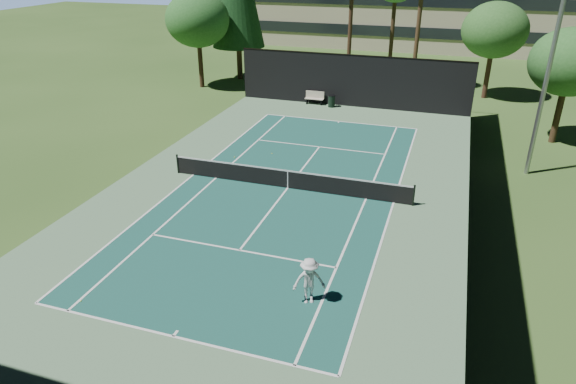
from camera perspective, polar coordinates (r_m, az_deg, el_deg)
name	(u,v)px	position (r m, az deg, el deg)	size (l,w,h in m)	color
ground	(288,188)	(26.75, -0.03, 0.42)	(160.00, 160.00, 0.00)	#32541F
apron_slab	(288,188)	(26.75, -0.03, 0.43)	(18.00, 32.00, 0.01)	#5A815B
court_surface	(288,188)	(26.75, -0.03, 0.44)	(10.97, 23.77, 0.01)	#195047
court_lines	(288,188)	(26.74, -0.03, 0.46)	(11.07, 23.87, 0.01)	white
tennis_net	(288,179)	(26.52, -0.03, 1.51)	(12.90, 0.10, 1.10)	black
fence	(288,152)	(26.02, 0.01, 4.48)	(18.04, 32.05, 4.03)	black
player	(309,281)	(18.10, 2.37, -9.86)	(1.15, 0.66, 1.79)	silver
tennis_ball_a	(81,301)	(20.01, -22.01, -11.16)	(0.06, 0.06, 0.06)	#C3E534
tennis_ball_b	(235,157)	(30.84, -5.96, 3.87)	(0.07, 0.07, 0.07)	#CDF136
tennis_ball_c	(300,173)	(28.48, 1.33, 2.11)	(0.07, 0.07, 0.07)	#D3E935
tennis_ball_d	(272,153)	(31.26, -1.79, 4.30)	(0.07, 0.07, 0.07)	gold
park_bench	(315,97)	(41.57, 2.98, 10.47)	(1.50, 0.45, 1.02)	beige
trash_bin	(332,101)	(40.86, 4.86, 10.04)	(0.56, 0.56, 0.95)	black
decid_tree_a	(495,30)	(45.46, 22.00, 16.33)	(5.12, 5.12, 7.62)	#462B1E
decid_tree_b	(570,62)	(36.14, 28.85, 12.50)	(4.80, 4.80, 7.14)	#442F1D
decid_tree_c	(197,20)	(46.66, -10.03, 18.33)	(5.44, 5.44, 8.09)	#432A1C
campus_building	(402,10)	(69.76, 12.54, 19.15)	(40.50, 12.50, 8.30)	#B4A98C
light_pole	(552,55)	(29.75, 27.26, 13.35)	(0.90, 0.25, 12.22)	#93959B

